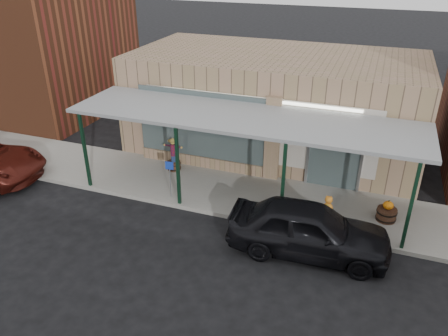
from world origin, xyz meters
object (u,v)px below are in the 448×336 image
(barrel_pumpkin, at_px, (387,213))
(handicap_sign, at_px, (170,175))
(parked_sedan, at_px, (309,229))
(barrel_scarecrow, at_px, (174,159))

(barrel_pumpkin, height_order, handicap_sign, handicap_sign)
(handicap_sign, distance_m, parked_sedan, 5.24)
(barrel_scarecrow, xyz_separation_m, parked_sedan, (5.95, -3.22, 0.19))
(barrel_pumpkin, bearing_deg, barrel_scarecrow, 173.78)
(barrel_scarecrow, bearing_deg, parked_sedan, -27.58)
(barrel_pumpkin, distance_m, parked_sedan, 3.20)
(barrel_pumpkin, relative_size, parked_sedan, 0.16)
(barrel_pumpkin, xyz_separation_m, parked_sedan, (-2.16, -2.33, 0.39))
(barrel_scarecrow, height_order, parked_sedan, parked_sedan)
(barrel_scarecrow, xyz_separation_m, handicap_sign, (0.86, -2.01, 0.45))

